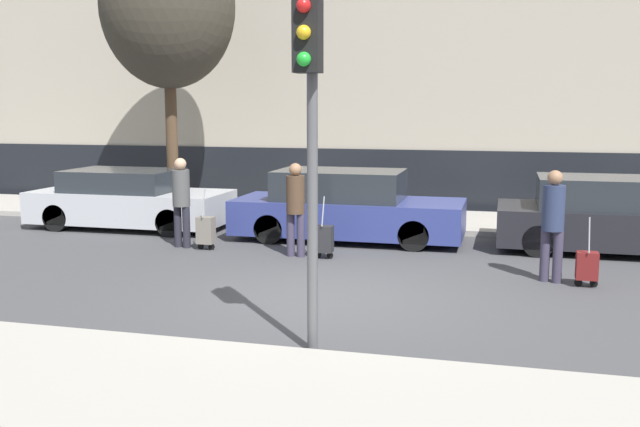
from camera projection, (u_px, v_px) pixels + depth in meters
ground_plane at (328, 298)px, 10.32m from camera, size 80.00×80.00×0.00m
sidewalk_near at (232, 394)px, 6.72m from camera, size 28.00×2.50×0.12m
sidewalk_far at (398, 220)px, 17.01m from camera, size 28.00×3.00×0.12m
building_facade at (419, 16)px, 19.38m from camera, size 28.00×2.20×10.36m
parked_car_0 at (129, 200)px, 16.20m from camera, size 4.43×1.88×1.32m
parked_car_1 at (346, 208)px, 14.71m from camera, size 4.69×1.84×1.44m
parked_car_2 at (603, 217)px, 13.51m from camera, size 3.97×1.87×1.42m
pedestrian_left at (181, 197)px, 13.86m from camera, size 0.35×0.34×1.76m
trolley_left at (206, 230)px, 13.72m from camera, size 0.34×0.29×1.18m
pedestrian_center at (296, 204)px, 13.01m from camera, size 0.35×0.34×1.73m
trolley_center at (324, 239)px, 12.93m from camera, size 0.34×0.29×1.14m
pedestrian_right at (553, 219)px, 11.10m from camera, size 0.34×0.34×1.77m
trolley_right at (587, 266)px, 10.89m from camera, size 0.34×0.29×1.09m
traffic_light at (310, 104)px, 7.55m from camera, size 0.28×0.47×3.89m
parked_bicycle at (308, 200)px, 17.35m from camera, size 1.77×0.06×0.96m
bare_tree_near_crossing at (168, 6)px, 16.75m from camera, size 3.17×3.17×6.91m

